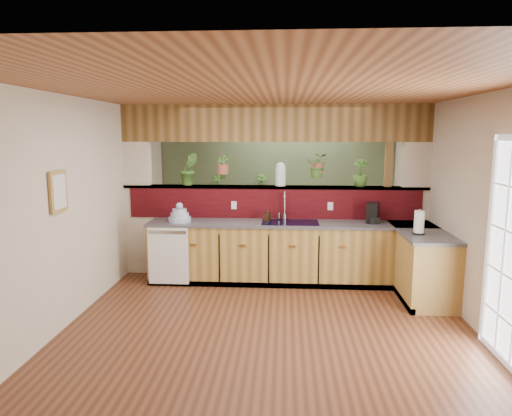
# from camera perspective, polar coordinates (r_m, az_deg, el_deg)

# --- Properties ---
(ground) EXTENTS (4.60, 7.00, 0.01)m
(ground) POSITION_cam_1_polar(r_m,az_deg,el_deg) (5.94, 1.82, -12.13)
(ground) COLOR #562D1A
(ground) RESTS_ON ground
(ceiling) EXTENTS (4.60, 7.00, 0.01)m
(ceiling) POSITION_cam_1_polar(r_m,az_deg,el_deg) (5.55, 1.96, 13.72)
(ceiling) COLOR brown
(ceiling) RESTS_ON ground
(wall_back) EXTENTS (4.60, 0.02, 2.60)m
(wall_back) POSITION_cam_1_polar(r_m,az_deg,el_deg) (9.08, 2.58, 3.74)
(wall_back) COLOR beige
(wall_back) RESTS_ON ground
(wall_front) EXTENTS (4.60, 0.02, 2.60)m
(wall_front) POSITION_cam_1_polar(r_m,az_deg,el_deg) (2.22, -1.04, -13.66)
(wall_front) COLOR beige
(wall_front) RESTS_ON ground
(wall_left) EXTENTS (0.02, 7.00, 2.60)m
(wall_left) POSITION_cam_1_polar(r_m,az_deg,el_deg) (6.12, -20.17, 0.54)
(wall_left) COLOR beige
(wall_left) RESTS_ON ground
(wall_right) EXTENTS (0.02, 7.00, 2.60)m
(wall_right) POSITION_cam_1_polar(r_m,az_deg,el_deg) (5.99, 24.44, 0.10)
(wall_right) COLOR beige
(wall_right) RESTS_ON ground
(pass_through_partition) EXTENTS (4.60, 0.21, 2.60)m
(pass_through_partition) POSITION_cam_1_polar(r_m,az_deg,el_deg) (6.95, 2.47, 1.16)
(pass_through_partition) COLOR beige
(pass_through_partition) RESTS_ON ground
(pass_through_ledge) EXTENTS (4.60, 0.21, 0.04)m
(pass_through_ledge) POSITION_cam_1_polar(r_m,az_deg,el_deg) (6.93, 2.24, 2.63)
(pass_through_ledge) COLOR brown
(pass_through_ledge) RESTS_ON ground
(header_beam) EXTENTS (4.60, 0.15, 0.55)m
(header_beam) POSITION_cam_1_polar(r_m,az_deg,el_deg) (6.89, 2.29, 10.55)
(header_beam) COLOR brown
(header_beam) RESTS_ON ground
(sage_backwall) EXTENTS (4.55, 0.02, 2.55)m
(sage_backwall) POSITION_cam_1_polar(r_m,az_deg,el_deg) (9.06, 2.58, 3.72)
(sage_backwall) COLOR #546646
(sage_backwall) RESTS_ON ground
(countertop) EXTENTS (4.14, 1.52, 0.90)m
(countertop) POSITION_cam_1_polar(r_m,az_deg,el_deg) (6.66, 9.34, -5.83)
(countertop) COLOR olive
(countertop) RESTS_ON ground
(dishwasher) EXTENTS (0.58, 0.03, 0.82)m
(dishwasher) POSITION_cam_1_polar(r_m,az_deg,el_deg) (6.64, -10.92, -5.87)
(dishwasher) COLOR white
(dishwasher) RESTS_ON ground
(navy_sink) EXTENTS (0.82, 0.50, 0.18)m
(navy_sink) POSITION_cam_1_polar(r_m,az_deg,el_deg) (6.65, 4.28, -2.46)
(navy_sink) COLOR black
(navy_sink) RESTS_ON countertop
(french_door) EXTENTS (0.06, 1.02, 2.16)m
(french_door) POSITION_cam_1_polar(r_m,az_deg,el_deg) (4.86, 29.31, -5.23)
(french_door) COLOR white
(french_door) RESTS_ON ground
(framed_print) EXTENTS (0.04, 0.35, 0.45)m
(framed_print) POSITION_cam_1_polar(r_m,az_deg,el_deg) (5.36, -23.47, 1.89)
(framed_print) COLOR olive
(framed_print) RESTS_ON wall_left
(faucet) EXTENTS (0.19, 0.19, 0.44)m
(faucet) POSITION_cam_1_polar(r_m,az_deg,el_deg) (6.75, 3.57, 0.42)
(faucet) COLOR #B7B7B2
(faucet) RESTS_ON countertop
(dish_stack) EXTENTS (0.33, 0.33, 0.29)m
(dish_stack) POSITION_cam_1_polar(r_m,az_deg,el_deg) (6.73, -9.52, -0.97)
(dish_stack) COLOR #A4B2D4
(dish_stack) RESTS_ON countertop
(soap_dispenser) EXTENTS (0.11, 0.11, 0.18)m
(soap_dispenser) POSITION_cam_1_polar(r_m,az_deg,el_deg) (6.70, 1.42, -0.86)
(soap_dispenser) COLOR #331F12
(soap_dispenser) RESTS_ON countertop
(coffee_maker) EXTENTS (0.16, 0.26, 0.29)m
(coffee_maker) POSITION_cam_1_polar(r_m,az_deg,el_deg) (6.77, 14.43, -0.68)
(coffee_maker) COLOR black
(coffee_maker) RESTS_ON countertop
(paper_towel) EXTENTS (0.15, 0.15, 0.32)m
(paper_towel) POSITION_cam_1_polar(r_m,az_deg,el_deg) (6.16, 19.71, -1.76)
(paper_towel) COLOR black
(paper_towel) RESTS_ON countertop
(glass_jar) EXTENTS (0.16, 0.16, 0.35)m
(glass_jar) POSITION_cam_1_polar(r_m,az_deg,el_deg) (6.91, 3.09, 4.25)
(glass_jar) COLOR silver
(glass_jar) RESTS_ON pass_through_ledge
(ledge_plant_left) EXTENTS (0.34, 0.31, 0.50)m
(ledge_plant_left) POSITION_cam_1_polar(r_m,az_deg,el_deg) (7.06, -8.36, 4.84)
(ledge_plant_left) COLOR #366221
(ledge_plant_left) RESTS_ON pass_through_ledge
(ledge_plant_right) EXTENTS (0.29, 0.29, 0.41)m
(ledge_plant_right) POSITION_cam_1_polar(r_m,az_deg,el_deg) (7.00, 12.94, 4.33)
(ledge_plant_right) COLOR #366221
(ledge_plant_right) RESTS_ON pass_through_ledge
(hanging_plant_a) EXTENTS (0.21, 0.17, 0.49)m
(hanging_plant_a) POSITION_cam_1_polar(r_m,az_deg,el_deg) (6.96, -4.20, 6.07)
(hanging_plant_a) COLOR brown
(hanging_plant_a) RESTS_ON header_beam
(hanging_plant_b) EXTENTS (0.38, 0.35, 0.48)m
(hanging_plant_b) POSITION_cam_1_polar(r_m,az_deg,el_deg) (6.91, 7.77, 6.57)
(hanging_plant_b) COLOR brown
(hanging_plant_b) RESTS_ON header_beam
(shelving_console) EXTENTS (1.48, 0.66, 0.96)m
(shelving_console) POSITION_cam_1_polar(r_m,az_deg,el_deg) (8.98, -1.99, -1.47)
(shelving_console) COLOR black
(shelving_console) RESTS_ON ground
(shelf_plant_a) EXTENTS (0.22, 0.15, 0.42)m
(shelf_plant_a) POSITION_cam_1_polar(r_m,az_deg,el_deg) (8.93, -4.77, 2.91)
(shelf_plant_a) COLOR #366221
(shelf_plant_a) RESTS_ON shelving_console
(shelf_plant_b) EXTENTS (0.28, 0.28, 0.42)m
(shelf_plant_b) POSITION_cam_1_polar(r_m,az_deg,el_deg) (8.85, 0.66, 2.89)
(shelf_plant_b) COLOR #366221
(shelf_plant_b) RESTS_ON shelving_console
(floor_plant) EXTENTS (0.75, 0.69, 0.71)m
(floor_plant) POSITION_cam_1_polar(r_m,az_deg,el_deg) (7.88, 5.61, -4.10)
(floor_plant) COLOR #366221
(floor_plant) RESTS_ON ground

